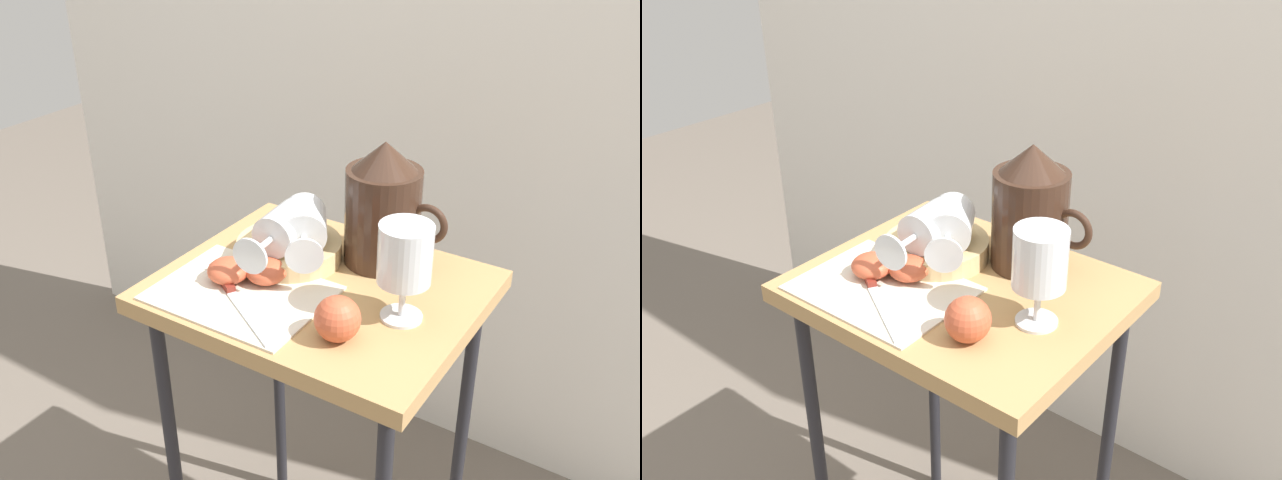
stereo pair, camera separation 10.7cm
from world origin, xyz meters
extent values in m
cube|color=#AD8451|center=(0.00, 0.00, 0.71)|extent=(0.50, 0.41, 0.03)
cylinder|color=black|center=(-0.21, -0.16, 0.35)|extent=(0.02, 0.02, 0.70)
cylinder|color=black|center=(-0.21, 0.16, 0.35)|extent=(0.02, 0.02, 0.70)
cylinder|color=black|center=(0.21, 0.16, 0.35)|extent=(0.02, 0.02, 0.70)
cube|color=beige|center=(-0.09, -0.09, 0.73)|extent=(0.27, 0.20, 0.00)
cylinder|color=tan|center=(-0.09, 0.04, 0.74)|extent=(0.18, 0.18, 0.03)
cylinder|color=#382319|center=(0.05, 0.12, 0.81)|extent=(0.13, 0.13, 0.17)
cylinder|color=#D1661E|center=(0.05, 0.12, 0.78)|extent=(0.12, 0.12, 0.09)
cone|color=#382319|center=(0.05, 0.12, 0.92)|extent=(0.11, 0.11, 0.05)
torus|color=#382319|center=(0.13, 0.12, 0.82)|extent=(0.07, 0.01, 0.07)
cylinder|color=silver|center=(0.15, -0.02, 0.73)|extent=(0.06, 0.06, 0.00)
cylinder|color=silver|center=(0.15, -0.02, 0.76)|extent=(0.01, 0.01, 0.06)
cylinder|color=silver|center=(0.15, -0.02, 0.84)|extent=(0.08, 0.08, 0.09)
cylinder|color=#D1661E|center=(0.15, -0.02, 0.82)|extent=(0.07, 0.07, 0.05)
cylinder|color=silver|center=(-0.06, 0.04, 0.80)|extent=(0.11, 0.12, 0.08)
cylinder|color=silver|center=(-0.02, -0.02, 0.80)|extent=(0.04, 0.06, 0.01)
cylinder|color=silver|center=(0.00, -0.04, 0.80)|extent=(0.05, 0.04, 0.06)
cylinder|color=silver|center=(-0.08, 0.02, 0.80)|extent=(0.08, 0.09, 0.07)
cylinder|color=silver|center=(-0.07, -0.05, 0.80)|extent=(0.02, 0.06, 0.01)
cylinder|color=silver|center=(-0.07, -0.09, 0.80)|extent=(0.06, 0.01, 0.06)
ellipsoid|color=#C15133|center=(-0.13, -0.08, 0.75)|extent=(0.07, 0.07, 0.04)
ellipsoid|color=#C15133|center=(-0.07, -0.04, 0.75)|extent=(0.07, 0.07, 0.04)
sphere|color=#C15133|center=(0.10, -0.11, 0.76)|extent=(0.07, 0.07, 0.07)
cube|color=silver|center=(-0.03, -0.14, 0.73)|extent=(0.14, 0.09, 0.00)
cube|color=maroon|center=(-0.13, -0.08, 0.74)|extent=(0.08, 0.06, 0.01)
camera|label=1|loc=(0.52, -0.83, 1.33)|focal=40.12mm
camera|label=2|loc=(0.61, -0.77, 1.33)|focal=40.12mm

